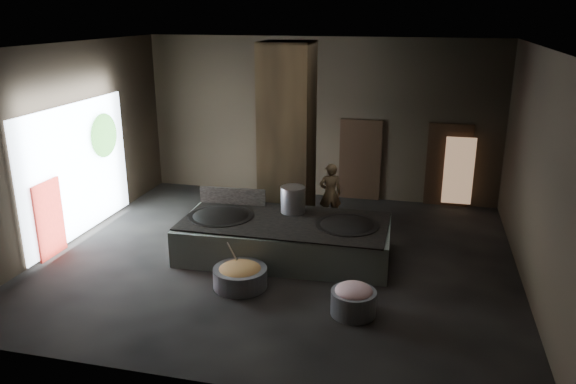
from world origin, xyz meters
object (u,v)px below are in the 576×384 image
(stock_pot, at_px, (293,200))
(cook, at_px, (330,194))
(veg_basin, at_px, (240,277))
(meat_basin, at_px, (353,302))
(hearth_platform, at_px, (285,239))
(wok_left, at_px, (221,219))
(wok_right, at_px, (347,228))

(stock_pot, distance_m, cook, 1.80)
(veg_basin, relative_size, meat_basin, 1.30)
(stock_pot, xyz_separation_m, meat_basin, (1.74, -2.69, -0.91))
(hearth_platform, xyz_separation_m, veg_basin, (-0.50, -1.62, -0.20))
(cook, height_order, meat_basin, cook)
(cook, bearing_deg, stock_pot, 52.35)
(wok_left, relative_size, veg_basin, 1.35)
(hearth_platform, distance_m, wok_left, 1.49)
(veg_basin, height_order, meat_basin, meat_basin)
(stock_pot, height_order, cook, cook)
(stock_pot, bearing_deg, wok_left, -158.20)
(wok_right, height_order, meat_basin, wok_right)
(wok_left, xyz_separation_m, cook, (2.07, 2.28, 0.03))
(hearth_platform, bearing_deg, meat_basin, -52.71)
(meat_basin, bearing_deg, wok_left, 147.21)
(wok_left, distance_m, meat_basin, 3.89)
(wok_right, relative_size, meat_basin, 1.63)
(hearth_platform, relative_size, veg_basin, 4.27)
(hearth_platform, xyz_separation_m, stock_pot, (0.05, 0.55, 0.74))
(meat_basin, bearing_deg, wok_right, 101.33)
(cook, relative_size, meat_basin, 1.92)
(wok_right, bearing_deg, hearth_platform, -177.88)
(wok_right, relative_size, veg_basin, 1.25)
(hearth_platform, xyz_separation_m, meat_basin, (1.79, -2.14, -0.17))
(wok_right, height_order, cook, cook)
(hearth_platform, height_order, wok_right, wok_right)
(wok_right, distance_m, cook, 2.29)
(hearth_platform, distance_m, wok_right, 1.40)
(meat_basin, bearing_deg, veg_basin, 167.32)
(hearth_platform, distance_m, cook, 2.34)
(hearth_platform, xyz_separation_m, cook, (0.62, 2.23, 0.39))
(wok_left, distance_m, stock_pot, 1.66)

